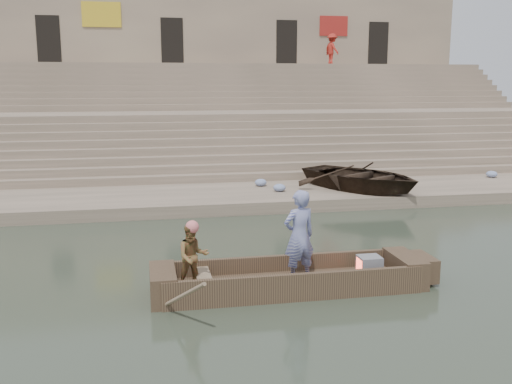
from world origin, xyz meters
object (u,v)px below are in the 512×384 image
object	(u,v)px
main_rowboat	(289,285)
rowing_man	(193,257)
standing_man	(299,236)
pedestrian	(332,49)
beached_rowboat	(361,177)
television	(369,266)

from	to	relation	value
main_rowboat	rowing_man	distance (m)	2.11
standing_man	pedestrian	size ratio (longest dim) A/B	1.03
main_rowboat	beached_rowboat	distance (m)	9.63
main_rowboat	television	size ratio (longest dim) A/B	10.87
television	rowing_man	bearing A→B (deg)	-178.25
standing_man	beached_rowboat	world-z (taller)	standing_man
main_rowboat	beached_rowboat	world-z (taller)	beached_rowboat
beached_rowboat	pedestrian	world-z (taller)	pedestrian
standing_man	pedestrian	bearing A→B (deg)	-125.27
rowing_man	beached_rowboat	size ratio (longest dim) A/B	0.28
standing_man	rowing_man	world-z (taller)	standing_man
main_rowboat	rowing_man	size ratio (longest dim) A/B	3.84
main_rowboat	television	distance (m)	1.76
television	standing_man	bearing A→B (deg)	-176.18
rowing_man	television	xyz separation A→B (m)	(3.69, 0.11, -0.45)
standing_man	rowing_man	distance (m)	2.16
television	main_rowboat	bearing A→B (deg)	180.00
main_rowboat	television	xyz separation A→B (m)	(1.73, -0.00, 0.31)
beached_rowboat	pedestrian	size ratio (longest dim) A/B	2.52
main_rowboat	pedestrian	bearing A→B (deg)	69.89
television	pedestrian	size ratio (longest dim) A/B	0.25
main_rowboat	standing_man	xyz separation A→B (m)	(0.18, -0.10, 1.06)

